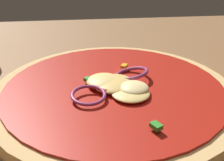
# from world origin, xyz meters

# --- Properties ---
(dining_table) EXTENTS (1.29, 0.81, 0.03)m
(dining_table) POSITION_xyz_m (0.00, 0.00, 0.02)
(dining_table) COLOR brown
(dining_table) RESTS_ON ground
(pizza) EXTENTS (0.29, 0.29, 0.03)m
(pizza) POSITION_xyz_m (0.05, 0.02, 0.05)
(pizza) COLOR tan
(pizza) RESTS_ON dining_table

